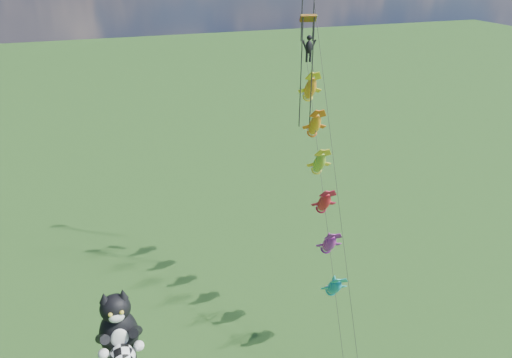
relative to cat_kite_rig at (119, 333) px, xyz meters
name	(u,v)px	position (x,y,z in m)	size (l,w,h in m)	color
cat_kite_rig	(119,333)	(0.00, 0.00, 0.00)	(2.30, 4.07, 9.71)	brown
fish_windsock_rig	(322,183)	(14.34, 6.17, 3.60)	(3.40, 15.67, 19.22)	brown
parafoil_rig	(310,39)	(14.93, 10.30, 12.48)	(3.78, 17.39, 27.18)	brown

